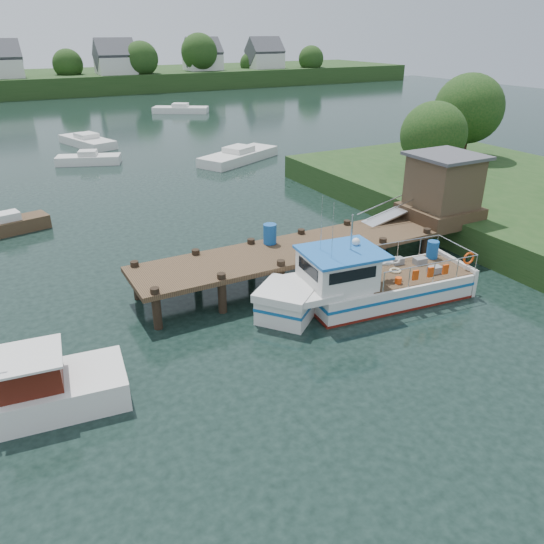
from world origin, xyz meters
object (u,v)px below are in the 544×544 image
dock (401,208)px  moored_b (89,159)px  moored_rowboat (10,225)px  moored_far (181,109)px  moored_d (87,141)px  moored_c (239,156)px  work_boat (3,399)px  lobster_boat (362,285)px

dock → moored_b: dock is taller
moored_rowboat → moored_b: size_ratio=0.78×
moored_far → moored_b: moored_far is taller
moored_rowboat → dock: bearing=-19.6°
moored_rowboat → moored_d: size_ratio=0.57×
moored_far → moored_c: (-4.98, -27.87, 0.00)m
dock → moored_rowboat: bearing=143.2°
moored_b → moored_c: bearing=-38.1°
work_boat → moored_rowboat: bearing=91.9°
moored_b → moored_c: size_ratio=0.66×
moored_c → dock: bearing=-111.5°
moored_rowboat → moored_c: moored_c is taller
lobster_boat → moored_rowboat: bearing=133.1°
moored_rowboat → moored_far: (22.49, 37.09, 0.02)m
moored_b → moored_rowboat: bearing=-130.2°
lobster_boat → work_boat: 12.62m
moored_rowboat → moored_d: bearing=86.6°
moored_c → moored_d: moored_c is taller
lobster_boat → moored_far: bearing=84.1°
dock → moored_d: 34.13m
moored_b → moored_d: bearing=65.3°
moored_b → moored_c: 11.81m
dock → moored_b: 27.41m
dock → moored_c: 21.20m
lobster_boat → moored_d: size_ratio=1.30×
moored_rowboat → moored_d: moored_d is taller
moored_far → moored_d: bearing=-116.7°
moored_b → moored_c: (10.82, -4.71, 0.04)m
work_boat → moored_b: (7.98, 29.67, -0.19)m
moored_far → work_boat: bearing=-98.3°
moored_c → moored_d: 15.39m
dock → moored_far: bearing=82.2°
lobster_boat → work_boat: lobster_boat is taller
moored_far → dock: bearing=-81.9°
lobster_boat → moored_rowboat: lobster_boat is taller
dock → moored_far: size_ratio=2.35×
work_boat → moored_c: size_ratio=0.91×
moored_rowboat → moored_far: size_ratio=0.57×
lobster_boat → moored_c: size_ratio=1.18×
moored_rowboat → moored_b: 15.45m
work_boat → lobster_boat: bearing=9.7°
moored_rowboat → moored_b: moored_rowboat is taller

